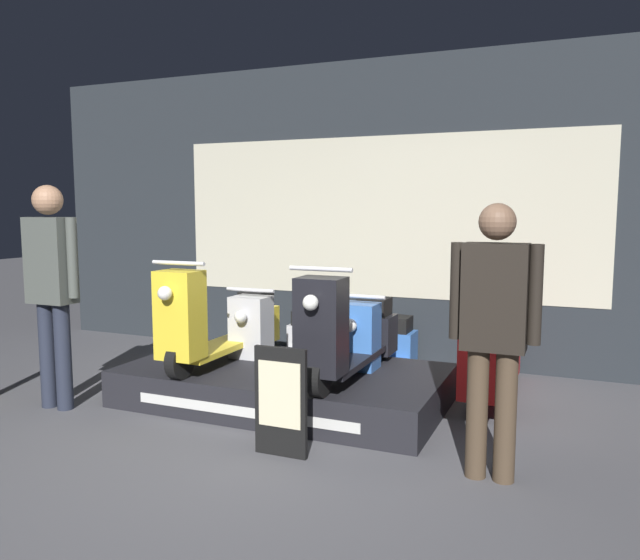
# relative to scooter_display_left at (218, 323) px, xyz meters

# --- Properties ---
(ground_plane) EXTENTS (30.00, 30.00, 0.00)m
(ground_plane) POSITION_rel_scooter_display_left_xyz_m (0.86, -1.26, -0.66)
(ground_plane) COLOR #4C4C51
(shop_wall_back) EXTENTS (8.38, 0.09, 3.20)m
(shop_wall_back) POSITION_rel_scooter_display_left_xyz_m (0.86, 1.87, 0.94)
(shop_wall_back) COLOR #23282D
(shop_wall_back) RESTS_ON ground_plane
(display_platform) EXTENTS (2.67, 1.43, 0.30)m
(display_platform) POSITION_rel_scooter_display_left_xyz_m (0.60, 0.07, -0.50)
(display_platform) COLOR black
(display_platform) RESTS_ON ground_plane
(scooter_display_left) EXTENTS (0.47, 1.65, 0.94)m
(scooter_display_left) POSITION_rel_scooter_display_left_xyz_m (0.00, 0.00, 0.00)
(scooter_display_left) COLOR black
(scooter_display_left) RESTS_ON display_platform
(scooter_display_right) EXTENTS (0.47, 1.65, 0.94)m
(scooter_display_right) POSITION_rel_scooter_display_left_xyz_m (1.20, 0.00, 0.00)
(scooter_display_right) COLOR black
(scooter_display_right) RESTS_ON display_platform
(scooter_backrow_0) EXTENTS (0.47, 1.65, 0.94)m
(scooter_backrow_0) POSITION_rel_scooter_display_left_xyz_m (0.17, 0.83, -0.30)
(scooter_backrow_0) COLOR black
(scooter_backrow_0) RESTS_ON ground_plane
(scooter_backrow_1) EXTENTS (0.47, 1.65, 0.94)m
(scooter_backrow_1) POSITION_rel_scooter_display_left_xyz_m (1.18, 0.83, -0.30)
(scooter_backrow_1) COLOR black
(scooter_backrow_1) RESTS_ON ground_plane
(scooter_backrow_2) EXTENTS (0.47, 1.65, 0.94)m
(scooter_backrow_2) POSITION_rel_scooter_display_left_xyz_m (2.20, 0.83, -0.30)
(scooter_backrow_2) COLOR black
(scooter_backrow_2) RESTS_ON ground_plane
(person_left_browsing) EXTENTS (0.54, 0.24, 1.83)m
(person_left_browsing) POSITION_rel_scooter_display_left_xyz_m (-1.07, -0.79, 0.42)
(person_left_browsing) COLOR #232838
(person_left_browsing) RESTS_ON ground_plane
(person_right_browsing) EXTENTS (0.53, 0.22, 1.68)m
(person_right_browsing) POSITION_rel_scooter_display_left_xyz_m (2.42, -0.79, 0.31)
(person_right_browsing) COLOR #473828
(person_right_browsing) RESTS_ON ground_plane
(price_sign_board) EXTENTS (0.37, 0.04, 0.74)m
(price_sign_board) POSITION_rel_scooter_display_left_xyz_m (1.09, -0.97, -0.28)
(price_sign_board) COLOR black
(price_sign_board) RESTS_ON ground_plane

